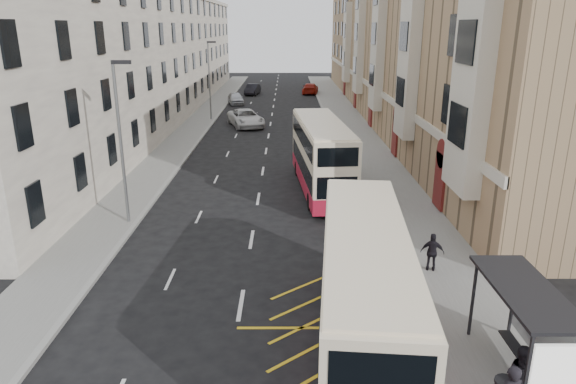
{
  "coord_description": "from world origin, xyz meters",
  "views": [
    {
      "loc": [
        1.68,
        -12.44,
        9.67
      ],
      "look_at": [
        1.73,
        9.05,
        2.68
      ],
      "focal_mm": 32.0,
      "sensor_mm": 36.0,
      "label": 1
    }
  ],
  "objects_px": {
    "pedestrian_far": "(432,252)",
    "bus_shelter": "(534,319)",
    "double_decker_rear": "(321,156)",
    "pedestrian_mid": "(523,380)",
    "white_van": "(246,118)",
    "double_decker_front": "(364,295)",
    "street_lamp_near": "(121,135)",
    "car_red": "(310,88)",
    "car_dark": "(253,89)",
    "street_lamp_far": "(210,76)",
    "car_silver": "(236,98)"
  },
  "relations": [
    {
      "from": "car_dark",
      "to": "car_red",
      "type": "bearing_deg",
      "value": 14.66
    },
    {
      "from": "double_decker_front",
      "to": "pedestrian_mid",
      "type": "bearing_deg",
      "value": -28.56
    },
    {
      "from": "bus_shelter",
      "to": "street_lamp_near",
      "type": "relative_size",
      "value": 0.53
    },
    {
      "from": "double_decker_front",
      "to": "street_lamp_near",
      "type": "bearing_deg",
      "value": 138.09
    },
    {
      "from": "bus_shelter",
      "to": "street_lamp_near",
      "type": "height_order",
      "value": "street_lamp_near"
    },
    {
      "from": "bus_shelter",
      "to": "double_decker_rear",
      "type": "bearing_deg",
      "value": 104.29
    },
    {
      "from": "double_decker_rear",
      "to": "street_lamp_far",
      "type": "bearing_deg",
      "value": 107.67
    },
    {
      "from": "street_lamp_near",
      "to": "white_van",
      "type": "xyz_separation_m",
      "value": [
        3.92,
        26.63,
        -3.8
      ]
    },
    {
      "from": "street_lamp_near",
      "to": "white_van",
      "type": "distance_m",
      "value": 27.19
    },
    {
      "from": "pedestrian_far",
      "to": "bus_shelter",
      "type": "bearing_deg",
      "value": 110.79
    },
    {
      "from": "street_lamp_near",
      "to": "car_silver",
      "type": "distance_m",
      "value": 42.07
    },
    {
      "from": "double_decker_front",
      "to": "car_dark",
      "type": "distance_m",
      "value": 62.93
    },
    {
      "from": "street_lamp_near",
      "to": "street_lamp_far",
      "type": "bearing_deg",
      "value": 90.0
    },
    {
      "from": "double_decker_front",
      "to": "pedestrian_mid",
      "type": "xyz_separation_m",
      "value": [
        3.73,
        -2.49,
        -1.02
      ]
    },
    {
      "from": "street_lamp_near",
      "to": "car_dark",
      "type": "relative_size",
      "value": 1.71
    },
    {
      "from": "street_lamp_far",
      "to": "pedestrian_far",
      "type": "xyz_separation_m",
      "value": [
        13.91,
        -35.52,
        -3.69
      ]
    },
    {
      "from": "double_decker_front",
      "to": "pedestrian_far",
      "type": "xyz_separation_m",
      "value": [
        3.62,
        5.57,
        -1.18
      ]
    },
    {
      "from": "street_lamp_far",
      "to": "car_red",
      "type": "relative_size",
      "value": 1.5
    },
    {
      "from": "pedestrian_mid",
      "to": "car_red",
      "type": "xyz_separation_m",
      "value": [
        -2.5,
        65.98,
        -0.33
      ]
    },
    {
      "from": "street_lamp_near",
      "to": "car_dark",
      "type": "bearing_deg",
      "value": 86.62
    },
    {
      "from": "double_decker_front",
      "to": "car_dark",
      "type": "height_order",
      "value": "double_decker_front"
    },
    {
      "from": "double_decker_front",
      "to": "pedestrian_mid",
      "type": "relative_size",
      "value": 5.58
    },
    {
      "from": "street_lamp_near",
      "to": "car_red",
      "type": "xyz_separation_m",
      "value": [
        11.51,
        52.4,
        -3.86
      ]
    },
    {
      "from": "double_decker_rear",
      "to": "white_van",
      "type": "xyz_separation_m",
      "value": [
        -6.2,
        21.06,
        -1.34
      ]
    },
    {
      "from": "bus_shelter",
      "to": "double_decker_rear",
      "type": "height_order",
      "value": "double_decker_rear"
    },
    {
      "from": "street_lamp_far",
      "to": "pedestrian_far",
      "type": "relative_size",
      "value": 5.02
    },
    {
      "from": "street_lamp_near",
      "to": "car_red",
      "type": "bearing_deg",
      "value": 77.61
    },
    {
      "from": "car_red",
      "to": "pedestrian_far",
      "type": "bearing_deg",
      "value": 98.67
    },
    {
      "from": "car_silver",
      "to": "car_dark",
      "type": "relative_size",
      "value": 0.95
    },
    {
      "from": "street_lamp_near",
      "to": "pedestrian_mid",
      "type": "height_order",
      "value": "street_lamp_near"
    },
    {
      "from": "bus_shelter",
      "to": "pedestrian_far",
      "type": "height_order",
      "value": "bus_shelter"
    },
    {
      "from": "pedestrian_mid",
      "to": "white_van",
      "type": "bearing_deg",
      "value": 94.62
    },
    {
      "from": "car_silver",
      "to": "double_decker_rear",
      "type": "bearing_deg",
      "value": -89.21
    },
    {
      "from": "car_red",
      "to": "white_van",
      "type": "bearing_deg",
      "value": 79.88
    },
    {
      "from": "car_dark",
      "to": "car_red",
      "type": "distance_m",
      "value": 8.53
    },
    {
      "from": "bus_shelter",
      "to": "car_dark",
      "type": "xyz_separation_m",
      "value": [
        -11.66,
        63.81,
        -1.37
      ]
    },
    {
      "from": "double_decker_front",
      "to": "white_van",
      "type": "bearing_deg",
      "value": 104.81
    },
    {
      "from": "pedestrian_far",
      "to": "car_red",
      "type": "relative_size",
      "value": 0.3
    },
    {
      "from": "double_decker_front",
      "to": "pedestrian_far",
      "type": "bearing_deg",
      "value": 62.15
    },
    {
      "from": "street_lamp_far",
      "to": "double_decker_front",
      "type": "distance_m",
      "value": 42.43
    },
    {
      "from": "bus_shelter",
      "to": "double_decker_rear",
      "type": "xyz_separation_m",
      "value": [
        -4.58,
        17.96,
        0.04
      ]
    },
    {
      "from": "white_van",
      "to": "pedestrian_mid",
      "type": "bearing_deg",
      "value": -93.94
    },
    {
      "from": "street_lamp_far",
      "to": "car_red",
      "type": "height_order",
      "value": "street_lamp_far"
    },
    {
      "from": "street_lamp_far",
      "to": "pedestrian_far",
      "type": "height_order",
      "value": "street_lamp_far"
    },
    {
      "from": "double_decker_front",
      "to": "car_red",
      "type": "height_order",
      "value": "double_decker_front"
    },
    {
      "from": "bus_shelter",
      "to": "street_lamp_near",
      "type": "xyz_separation_m",
      "value": [
        -14.69,
        12.39,
        2.5
      ]
    },
    {
      "from": "white_van",
      "to": "bus_shelter",
      "type": "bearing_deg",
      "value": -92.6
    },
    {
      "from": "bus_shelter",
      "to": "white_van",
      "type": "bearing_deg",
      "value": 105.44
    },
    {
      "from": "double_decker_front",
      "to": "double_decker_rear",
      "type": "relative_size",
      "value": 0.98
    },
    {
      "from": "pedestrian_far",
      "to": "car_silver",
      "type": "xyz_separation_m",
      "value": [
        -12.45,
        47.39,
        -0.19
      ]
    }
  ]
}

